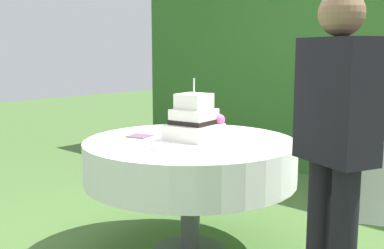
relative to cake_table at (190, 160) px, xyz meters
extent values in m
cube|color=#336628|center=(0.00, 2.62, 0.53)|extent=(5.79, 0.57, 2.34)
cylinder|color=#4C4C51|center=(0.00, 0.00, -0.27)|extent=(0.13, 0.13, 0.74)
cylinder|color=brown|center=(0.00, 0.00, 0.11)|extent=(1.35, 1.35, 0.03)
cylinder|color=white|center=(0.00, 0.00, 0.00)|extent=(1.38, 1.38, 0.26)
cube|color=white|center=(0.00, 0.04, 0.18)|extent=(0.34, 0.34, 0.10)
cube|color=white|center=(0.00, 0.04, 0.28)|extent=(0.27, 0.27, 0.10)
cube|color=black|center=(0.00, 0.04, 0.25)|extent=(0.28, 0.28, 0.03)
cube|color=white|center=(0.00, 0.04, 0.38)|extent=(0.21, 0.21, 0.10)
sphere|color=#C6599E|center=(0.10, 0.17, 0.26)|extent=(0.08, 0.08, 0.08)
cylinder|color=silver|center=(0.00, 0.04, 0.48)|extent=(0.01, 0.01, 0.10)
cylinder|color=white|center=(0.26, 0.35, 0.14)|extent=(0.14, 0.14, 0.01)
cylinder|color=white|center=(0.31, -0.12, 0.14)|extent=(0.13, 0.13, 0.01)
cylinder|color=white|center=(-0.18, -0.31, 0.14)|extent=(0.12, 0.12, 0.01)
cylinder|color=white|center=(0.07, -0.32, 0.14)|extent=(0.12, 0.12, 0.01)
cube|color=#6B4C60|center=(-0.33, -0.14, 0.14)|extent=(0.18, 0.18, 0.01)
cylinder|color=white|center=(0.88, 0.42, -0.41)|extent=(0.03, 0.03, 0.45)
cube|color=white|center=(1.10, 0.34, -0.17)|extent=(0.53, 0.53, 0.04)
cube|color=white|center=(1.17, 0.18, 0.05)|extent=(0.38, 0.20, 0.40)
cylinder|color=black|center=(1.04, -0.21, -0.21)|extent=(0.12, 0.12, 0.85)
cube|color=black|center=(1.11, -0.25, 0.49)|extent=(0.41, 0.32, 0.55)
sphere|color=#8C664C|center=(1.11, -0.25, 0.86)|extent=(0.20, 0.20, 0.20)
camera|label=1|loc=(2.03, -2.19, 0.70)|focal=43.94mm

